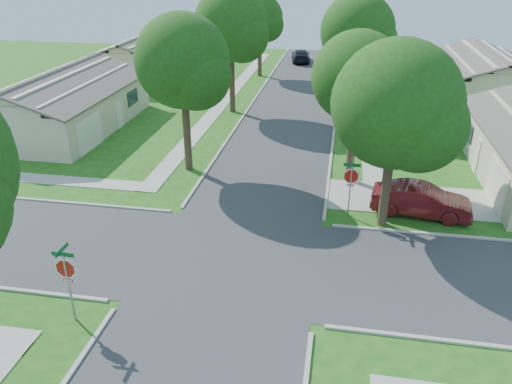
{
  "coord_description": "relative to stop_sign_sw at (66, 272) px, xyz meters",
  "views": [
    {
      "loc": [
        4.03,
        -17.28,
        11.77
      ],
      "look_at": [
        0.36,
        3.35,
        1.6
      ],
      "focal_mm": 35.0,
      "sensor_mm": 36.0,
      "label": 1
    }
  ],
  "objects": [
    {
      "name": "stop_sign_ne",
      "position": [
        9.4,
        9.4,
        0.0
      ],
      "size": [
        1.05,
        0.8,
        2.98
      ],
      "color": "gray",
      "rests_on": "ground"
    },
    {
      "name": "tree_e_far",
      "position": [
        9.45,
        38.71,
        3.95
      ],
      "size": [
        5.17,
        5.0,
        8.72
      ],
      "color": "#38281C",
      "rests_on": "ground"
    },
    {
      "name": "tree_w_near",
      "position": [
        0.06,
        13.71,
        4.08
      ],
      "size": [
        5.38,
        5.2,
        8.97
      ],
      "color": "#38281C",
      "rests_on": "ground"
    },
    {
      "name": "sidewalk_ne",
      "position": [
        10.8,
        30.7,
        -2.01
      ],
      "size": [
        1.2,
        40.0,
        0.04
      ],
      "primitive_type": "cube",
      "color": "#9E9B91",
      "rests_on": "ground"
    },
    {
      "name": "car_curb_west",
      "position": [
        3.5,
        46.72,
        -1.31
      ],
      "size": [
        2.63,
        5.15,
        1.43
      ],
      "primitive_type": "imported",
      "rotation": [
        0.0,
        0.0,
        3.27
      ],
      "color": "black",
      "rests_on": "ground"
    },
    {
      "name": "stop_sign_sw",
      "position": [
        0.0,
        0.0,
        0.0
      ],
      "size": [
        1.05,
        0.8,
        2.98
      ],
      "color": "gray",
      "rests_on": "ground"
    },
    {
      "name": "tree_w_mid",
      "position": [
        0.06,
        25.71,
        4.46
      ],
      "size": [
        5.8,
        5.6,
        9.56
      ],
      "color": "#38281C",
      "rests_on": "ground"
    },
    {
      "name": "ground",
      "position": [
        4.7,
        4.7,
        -2.03
      ],
      "size": [
        100.0,
        100.0,
        0.0
      ],
      "primitive_type": "plane",
      "color": "#1B5918",
      "rests_on": "ground"
    },
    {
      "name": "driveway",
      "position": [
        12.6,
        11.8,
        -2.01
      ],
      "size": [
        8.8,
        3.6,
        0.05
      ],
      "primitive_type": "cube",
      "color": "#9E9B91",
      "rests_on": "ground"
    },
    {
      "name": "sidewalk_nw",
      "position": [
        -1.4,
        30.7,
        -2.01
      ],
      "size": [
        1.2,
        40.0,
        0.04
      ],
      "primitive_type": "cube",
      "color": "#9E9B91",
      "rests_on": "ground"
    },
    {
      "name": "car_driveway",
      "position": [
        12.88,
        10.2,
        -1.25
      ],
      "size": [
        4.92,
        2.29,
        1.56
      ],
      "primitive_type": "imported",
      "rotation": [
        0.0,
        0.0,
        1.43
      ],
      "color": "#591215",
      "rests_on": "ground"
    },
    {
      "name": "tree_w_far",
      "position": [
        0.05,
        38.71,
        3.48
      ],
      "size": [
        4.76,
        4.6,
        8.04
      ],
      "color": "#38281C",
      "rests_on": "ground"
    },
    {
      "name": "tree_e_mid",
      "position": [
        9.46,
        25.71,
        4.22
      ],
      "size": [
        5.59,
        5.4,
        9.21
      ],
      "color": "#38281C",
      "rests_on": "ground"
    },
    {
      "name": "road_ns",
      "position": [
        4.7,
        4.7,
        -2.03
      ],
      "size": [
        7.0,
        100.0,
        0.02
      ],
      "primitive_type": "cube",
      "color": "#333335",
      "rests_on": "ground"
    },
    {
      "name": "tree_e_near",
      "position": [
        9.45,
        13.71,
        3.61
      ],
      "size": [
        4.97,
        4.8,
        8.28
      ],
      "color": "#38281C",
      "rests_on": "ground"
    },
    {
      "name": "car_curb_east",
      "position": [
        7.9,
        32.62,
        -1.33
      ],
      "size": [
        2.16,
        4.27,
        1.39
      ],
      "primitive_type": "imported",
      "rotation": [
        0.0,
        0.0,
        -0.13
      ],
      "color": "black",
      "rests_on": "ground"
    },
    {
      "name": "house_nw_far",
      "position": [
        -11.29,
        36.7,
        -0.51
      ],
      "size": [
        8.42,
        13.6,
        4.23
      ],
      "color": "#BAAF93",
      "rests_on": "ground"
    },
    {
      "name": "house_ne_far",
      "position": [
        20.69,
        33.7,
        -0.51
      ],
      "size": [
        8.42,
        13.6,
        4.23
      ],
      "color": "#BAAF93",
      "rests_on": "ground"
    },
    {
      "name": "house_nw_near",
      "position": [
        -11.29,
        19.7,
        -0.51
      ],
      "size": [
        8.42,
        13.6,
        4.23
      ],
      "color": "#BAAF93",
      "rests_on": "ground"
    },
    {
      "name": "tree_ne_corner",
      "position": [
        11.06,
        8.91,
        3.56
      ],
      "size": [
        5.8,
        5.6,
        8.66
      ],
      "color": "#38281C",
      "rests_on": "ground"
    }
  ]
}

